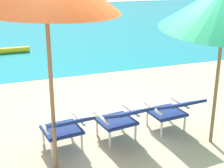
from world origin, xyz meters
The scene contains 6 objects.
ground_plane centered at (0.00, 4.00, 0.00)m, with size 40.00×40.00×0.00m, color beige.
ocean_band centered at (0.00, 12.19, 0.00)m, with size 40.00×18.00×0.01m, color teal.
swim_buoy centered at (-1.38, 6.12, 0.10)m, with size 0.18×0.18×1.60m, color yellow.
lounge_chair_left centered at (-0.88, -0.23, 0.40)m, with size 0.64×0.93×0.68m.
lounge_chair_center centered at (-0.04, -0.23, 0.40)m, with size 0.65×0.94×0.68m.
lounge_chair_right centered at (0.82, -0.22, 0.40)m, with size 0.61×0.92×0.68m.
Camera 1 is at (-1.72, -4.31, 2.45)m, focal length 53.25 mm.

